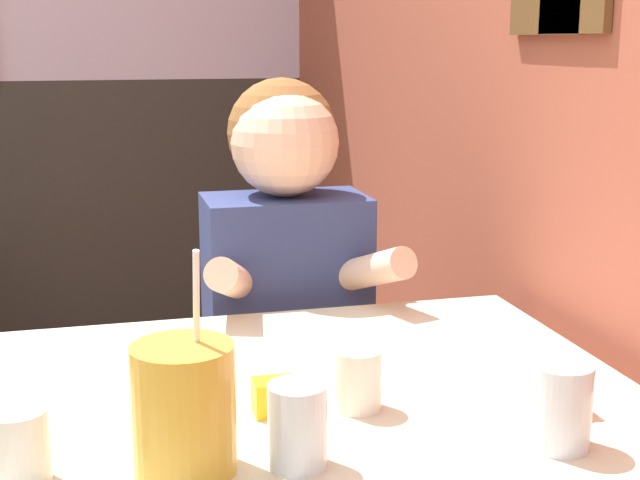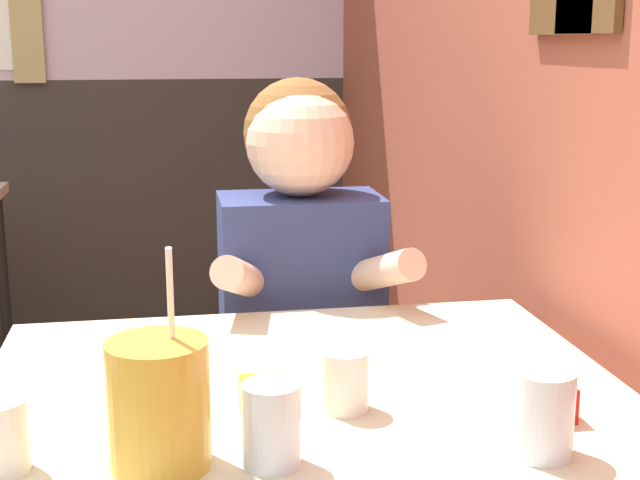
% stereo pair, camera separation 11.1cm
% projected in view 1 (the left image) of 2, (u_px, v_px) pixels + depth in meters
% --- Properties ---
extents(brick_wall_right, '(0.08, 4.71, 2.70)m').
position_uv_depth(brick_wall_right, '(423.00, 4.00, 2.39)').
color(brick_wall_right, '#9E4C38').
rests_on(brick_wall_right, ground_plane).
extents(main_table, '(0.97, 0.79, 0.74)m').
position_uv_depth(main_table, '(314.00, 431.00, 1.36)').
color(main_table, beige).
rests_on(main_table, ground_plane).
extents(person_seated, '(0.42, 0.42, 1.18)m').
position_uv_depth(person_seated, '(286.00, 329.00, 1.92)').
color(person_seated, navy).
rests_on(person_seated, ground_plane).
extents(cocktail_pitcher, '(0.13, 0.13, 0.28)m').
position_uv_depth(cocktail_pitcher, '(184.00, 409.00, 1.07)').
color(cocktail_pitcher, gold).
rests_on(cocktail_pitcher, main_table).
extents(glass_near_pitcher, '(0.08, 0.08, 0.11)m').
position_uv_depth(glass_near_pitcher, '(560.00, 406.00, 1.15)').
color(glass_near_pitcher, silver).
rests_on(glass_near_pitcher, main_table).
extents(glass_center, '(0.07, 0.07, 0.09)m').
position_uv_depth(glass_center, '(19.00, 447.00, 1.05)').
color(glass_center, silver).
rests_on(glass_center, main_table).
extents(glass_far_side, '(0.07, 0.07, 0.09)m').
position_uv_depth(glass_far_side, '(358.00, 380.00, 1.27)').
color(glass_far_side, silver).
rests_on(glass_far_side, main_table).
extents(glass_by_brick, '(0.07, 0.07, 0.11)m').
position_uv_depth(glass_by_brick, '(297.00, 426.00, 1.09)').
color(glass_by_brick, silver).
rests_on(glass_by_brick, main_table).
extents(condiment_ketchup, '(0.06, 0.04, 0.05)m').
position_uv_depth(condiment_ketchup, '(562.00, 396.00, 1.26)').
color(condiment_ketchup, '#B7140F').
rests_on(condiment_ketchup, main_table).
extents(condiment_mustard, '(0.06, 0.04, 0.05)m').
position_uv_depth(condiment_mustard, '(275.00, 397.00, 1.26)').
color(condiment_mustard, yellow).
rests_on(condiment_mustard, main_table).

